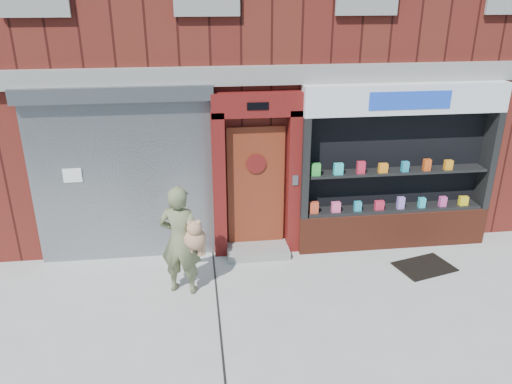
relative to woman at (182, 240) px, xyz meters
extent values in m
plane|color=#9E9E99|center=(2.05, -0.72, -0.89)|extent=(80.00, 80.00, 0.00)
cube|color=#551813|center=(2.05, 5.28, 3.11)|extent=(12.00, 8.00, 8.00)
cube|color=gray|center=(2.05, 1.20, 2.26)|extent=(12.00, 0.16, 0.30)
cube|color=gray|center=(-0.95, 1.22, 0.51)|extent=(3.00, 0.10, 2.80)
cube|color=slate|center=(-0.95, 1.16, 2.03)|extent=(3.10, 0.30, 0.24)
cube|color=white|center=(-1.75, 1.16, 0.71)|extent=(0.30, 0.01, 0.24)
cube|color=#5A100F|center=(0.65, 1.14, 0.41)|extent=(0.22, 0.28, 2.60)
cube|color=#5A100F|center=(1.95, 1.14, 0.41)|extent=(0.22, 0.28, 2.60)
cube|color=#5A100F|center=(1.30, 1.14, 1.81)|extent=(1.50, 0.28, 0.40)
cube|color=black|center=(1.30, 0.99, 1.81)|extent=(0.35, 0.01, 0.12)
cube|color=maroon|center=(1.30, 1.25, 0.31)|extent=(1.00, 0.06, 2.20)
cylinder|color=black|center=(1.30, 1.21, 0.76)|extent=(0.28, 0.02, 0.28)
cylinder|color=#5A100F|center=(1.30, 1.20, 0.76)|extent=(0.34, 0.02, 0.34)
cube|color=gray|center=(1.30, 0.98, -0.82)|extent=(1.10, 0.55, 0.15)
cube|color=slate|center=(1.95, 0.99, 0.51)|extent=(0.10, 0.02, 0.18)
cube|color=maroon|center=(3.80, 1.08, -0.54)|extent=(3.50, 0.40, 0.70)
cube|color=black|center=(2.11, 1.08, 0.71)|extent=(0.12, 0.40, 1.80)
cube|color=black|center=(5.49, 1.08, 0.71)|extent=(0.12, 0.40, 1.80)
cube|color=black|center=(3.80, 1.27, 0.71)|extent=(3.30, 0.03, 1.80)
cube|color=black|center=(3.80, 1.08, -0.16)|extent=(3.20, 0.36, 0.06)
cube|color=black|center=(3.80, 1.08, 0.56)|extent=(3.20, 0.36, 0.04)
cube|color=white|center=(3.80, 1.08, 1.86)|extent=(3.50, 0.40, 0.50)
cube|color=blue|center=(3.80, 0.88, 1.86)|extent=(1.40, 0.01, 0.30)
cube|color=#D44325|center=(2.30, 1.00, -0.03)|extent=(0.15, 0.09, 0.21)
cube|color=#F9538C|center=(2.70, 1.00, -0.04)|extent=(0.16, 0.09, 0.19)
cube|color=#249BB7|center=(3.10, 1.00, -0.05)|extent=(0.12, 0.09, 0.17)
cube|color=#C82340|center=(3.50, 1.00, -0.05)|extent=(0.16, 0.09, 0.17)
cube|color=#9972CE|center=(3.90, 1.00, -0.03)|extent=(0.12, 0.09, 0.22)
cube|color=#28B6C8|center=(4.30, 1.00, -0.04)|extent=(0.12, 0.09, 0.18)
cube|color=#CE4490|center=(4.70, 1.00, -0.04)|extent=(0.12, 0.09, 0.18)
cube|color=yellow|center=(5.10, 1.00, -0.05)|extent=(0.16, 0.09, 0.17)
cube|color=green|center=(2.30, 1.00, 0.68)|extent=(0.16, 0.09, 0.21)
cube|color=#28C7CC|center=(2.70, 1.00, 0.68)|extent=(0.16, 0.09, 0.20)
cube|color=red|center=(3.10, 1.00, 0.68)|extent=(0.14, 0.09, 0.21)
cube|color=orange|center=(3.50, 1.00, 0.66)|extent=(0.15, 0.09, 0.16)
cube|color=teal|center=(3.90, 1.00, 0.67)|extent=(0.12, 0.09, 0.18)
cube|color=#DC4F17|center=(4.30, 1.00, 0.68)|extent=(0.12, 0.09, 0.20)
cube|color=orange|center=(4.70, 1.00, 0.66)|extent=(0.14, 0.09, 0.17)
imported|color=#686E48|center=(-0.02, 0.01, -0.01)|extent=(0.75, 0.60, 1.77)
sphere|color=#A87654|center=(0.20, -0.05, 0.04)|extent=(0.34, 0.34, 0.34)
sphere|color=#A87654|center=(0.20, -0.11, 0.24)|extent=(0.23, 0.23, 0.23)
sphere|color=#A87654|center=(0.13, -0.11, 0.33)|extent=(0.08, 0.08, 0.08)
sphere|color=#A87654|center=(0.27, -0.11, 0.33)|extent=(0.08, 0.08, 0.08)
cylinder|color=#A87654|center=(0.08, -0.05, -0.14)|extent=(0.08, 0.08, 0.21)
cylinder|color=#A87654|center=(0.31, -0.05, -0.14)|extent=(0.08, 0.08, 0.21)
cylinder|color=#A87654|center=(0.13, -0.07, -0.14)|extent=(0.08, 0.08, 0.21)
cylinder|color=#A87654|center=(0.27, -0.07, -0.14)|extent=(0.08, 0.08, 0.21)
cube|color=black|center=(4.08, 0.19, -0.88)|extent=(1.07, 0.87, 0.02)
camera|label=1|loc=(0.27, -6.84, 3.54)|focal=35.00mm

